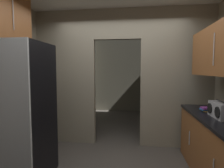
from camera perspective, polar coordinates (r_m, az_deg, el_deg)
kitchen_partition at (r=3.71m, az=3.16°, el=3.02°), size 3.51×0.12×2.71m
adjoining_room_shell at (r=5.83m, az=4.53°, el=2.76°), size 3.51×3.17×2.71m
refrigerator at (r=2.89m, az=-27.45°, el=-7.65°), size 0.85×0.77×1.89m
lower_cabinet_run at (r=2.93m, az=31.41°, el=-17.85°), size 0.64×2.05×0.89m
upper_cabinet_fridgeside at (r=3.16m, az=-31.05°, el=18.14°), size 0.36×0.94×0.78m
boombox at (r=2.84m, az=30.53°, el=-7.02°), size 0.19×0.40×0.23m
book_stack at (r=3.19m, az=26.90°, el=-6.95°), size 0.14×0.15×0.06m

